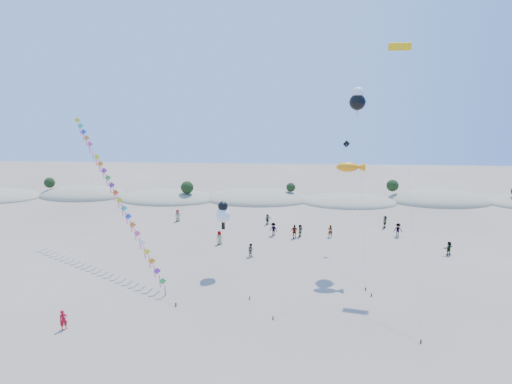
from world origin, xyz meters
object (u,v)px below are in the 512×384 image
object	(u,v)px
kite_train	(114,190)
parafoil_kite	(400,52)
flyer_foreground	(63,320)
fish_kite	(350,167)

from	to	relation	value
kite_train	parafoil_kite	distance (m)	33.88
kite_train	parafoil_kite	bearing A→B (deg)	-0.19
flyer_foreground	parafoil_kite	bearing A→B (deg)	-11.34
kite_train	flyer_foreground	world-z (taller)	kite_train
kite_train	fish_kite	world-z (taller)	kite_train
kite_train	fish_kite	distance (m)	26.21
flyer_foreground	kite_train	bearing A→B (deg)	55.03
fish_kite	kite_train	bearing A→B (deg)	176.71
fish_kite	parafoil_kite	size ratio (longest dim) A/B	0.50
flyer_foreground	fish_kite	bearing A→B (deg)	-9.83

